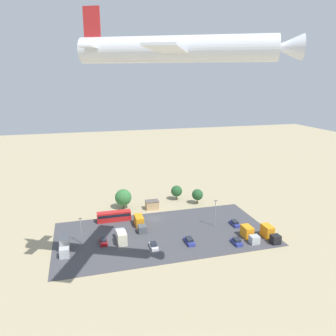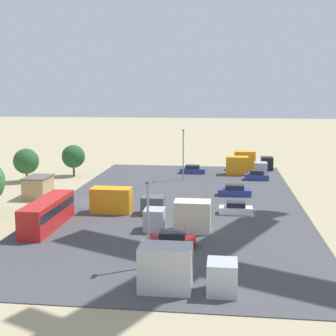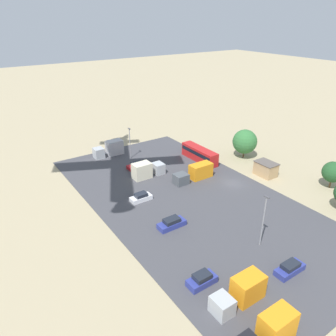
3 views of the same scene
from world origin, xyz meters
TOP-DOWN VIEW (x-y plane):
  - ground_plane at (0.00, 0.00)m, footprint 400.00×400.00m
  - parking_lot_surface at (0.00, 11.60)m, footprint 63.07×32.74m
  - shed_building at (-1.06, -8.58)m, footprint 4.68×3.34m
  - bus at (13.16, -1.66)m, footprint 10.77×2.58m
  - parked_car_0 at (-5.42, 19.29)m, footprint 1.95×4.77m
  - parked_car_1 at (-18.02, 23.24)m, footprint 1.91×4.03m
  - parked_car_2 at (4.81, 19.24)m, footprint 1.83×4.11m
  - parked_car_3 at (17.80, 12.83)m, footprint 1.96×4.52m
  - parked_car_4 at (-23.09, 11.97)m, footprint 1.83×4.58m
  - parked_truck_0 at (12.77, 13.24)m, footprint 2.55×7.17m
  - parked_truck_1 at (5.98, 5.32)m, footprint 2.45×9.13m
  - parked_truck_2 at (-22.91, 21.22)m, footprint 2.51×7.30m
  - parked_truck_3 at (-28.58, 22.83)m, footprint 2.45×7.31m
  - parked_truck_4 at (28.10, 14.64)m, footprint 2.47×7.41m
  - tree_near_shed at (-12.18, -15.13)m, footprint 4.23×4.23m
  - tree_apron_far at (8.63, -11.87)m, footprint 5.87×5.87m
  - light_pole_lot_centre at (23.61, 11.37)m, footprint 0.90×0.28m
  - light_pole_lot_edge at (-16.81, 10.79)m, footprint 0.90×0.28m

SIDE VIEW (x-z plane):
  - ground_plane at x=0.00m, z-range 0.00..0.00m
  - parking_lot_surface at x=0.00m, z-range 0.00..0.08m
  - parked_car_3 at x=17.80m, z-range -0.04..1.41m
  - parked_car_2 at x=4.81m, z-range -0.05..1.46m
  - parked_car_4 at x=-23.09m, z-range -0.05..1.49m
  - parked_car_0 at x=-5.42m, z-range -0.05..1.56m
  - parked_car_1 at x=-18.02m, z-range -0.06..1.59m
  - parked_truck_1 at x=5.98m, z-range -0.05..3.07m
  - shed_building at x=-1.06m, z-range 0.01..3.08m
  - parked_truck_2 at x=-22.91m, z-range -0.06..3.22m
  - parked_truck_0 at x=12.77m, z-range -0.06..3.31m
  - parked_truck_4 at x=28.10m, z-range -0.07..3.48m
  - parked_truck_3 at x=-28.58m, z-range -0.07..3.48m
  - bus at x=13.16m, z-range 0.20..3.36m
  - tree_near_shed at x=-12.18m, z-range 0.68..6.28m
  - tree_apron_far at x=8.63m, z-range 0.59..7.64m
  - light_pole_lot_centre at x=23.61m, z-range 0.50..8.11m
  - light_pole_lot_edge at x=-16.81m, z-range 0.51..9.06m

